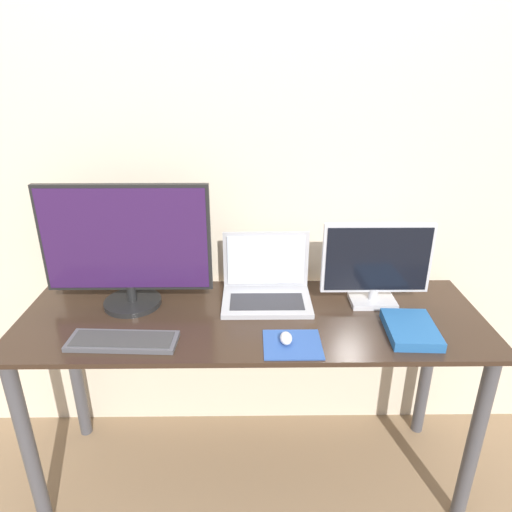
{
  "coord_description": "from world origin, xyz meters",
  "views": [
    {
      "loc": [
        0.0,
        -1.17,
        1.63
      ],
      "look_at": [
        0.02,
        0.32,
        1.0
      ],
      "focal_mm": 32.0,
      "sensor_mm": 36.0,
      "label": 1
    }
  ],
  "objects_px": {
    "monitor_left": "(126,247)",
    "mouse": "(286,338)",
    "laptop": "(266,284)",
    "book": "(411,329)",
    "monitor_right": "(376,264)",
    "keyboard": "(123,341)"
  },
  "relations": [
    {
      "from": "monitor_left",
      "to": "mouse",
      "type": "bearing_deg",
      "value": -25.66
    },
    {
      "from": "laptop",
      "to": "book",
      "type": "bearing_deg",
      "value": -28.39
    },
    {
      "from": "book",
      "to": "monitor_left",
      "type": "bearing_deg",
      "value": 167.83
    },
    {
      "from": "laptop",
      "to": "mouse",
      "type": "distance_m",
      "value": 0.33
    },
    {
      "from": "laptop",
      "to": "book",
      "type": "xyz_separation_m",
      "value": [
        0.49,
        -0.26,
        -0.04
      ]
    },
    {
      "from": "laptop",
      "to": "mouse",
      "type": "bearing_deg",
      "value": -80.23
    },
    {
      "from": "monitor_right",
      "to": "keyboard",
      "type": "relative_size",
      "value": 1.12
    },
    {
      "from": "monitor_right",
      "to": "mouse",
      "type": "distance_m",
      "value": 0.47
    },
    {
      "from": "laptop",
      "to": "keyboard",
      "type": "distance_m",
      "value": 0.58
    },
    {
      "from": "laptop",
      "to": "keyboard",
      "type": "relative_size",
      "value": 0.93
    },
    {
      "from": "keyboard",
      "to": "book",
      "type": "bearing_deg",
      "value": 2.87
    },
    {
      "from": "monitor_right",
      "to": "laptop",
      "type": "relative_size",
      "value": 1.2
    },
    {
      "from": "monitor_left",
      "to": "mouse",
      "type": "xyz_separation_m",
      "value": [
        0.57,
        -0.27,
        -0.22
      ]
    },
    {
      "from": "keyboard",
      "to": "mouse",
      "type": "xyz_separation_m",
      "value": [
        0.54,
        -0.01,
        0.01
      ]
    },
    {
      "from": "laptop",
      "to": "monitor_left",
      "type": "bearing_deg",
      "value": -174.73
    },
    {
      "from": "monitor_left",
      "to": "monitor_right",
      "type": "xyz_separation_m",
      "value": [
        0.92,
        0.0,
        -0.07
      ]
    },
    {
      "from": "monitor_right",
      "to": "book",
      "type": "xyz_separation_m",
      "value": [
        0.08,
        -0.22,
        -0.15
      ]
    },
    {
      "from": "monitor_right",
      "to": "mouse",
      "type": "relative_size",
      "value": 6.27
    },
    {
      "from": "book",
      "to": "mouse",
      "type": "bearing_deg",
      "value": -172.44
    },
    {
      "from": "mouse",
      "to": "book",
      "type": "distance_m",
      "value": 0.44
    },
    {
      "from": "monitor_left",
      "to": "book",
      "type": "distance_m",
      "value": 1.05
    },
    {
      "from": "monitor_left",
      "to": "laptop",
      "type": "xyz_separation_m",
      "value": [
        0.51,
        0.05,
        -0.18
      ]
    }
  ]
}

